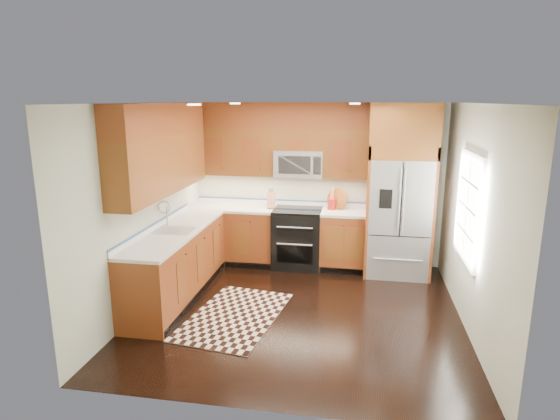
% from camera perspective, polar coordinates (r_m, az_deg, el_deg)
% --- Properties ---
extents(ground, '(4.00, 4.00, 0.00)m').
position_cam_1_polar(ground, '(6.12, 2.32, -12.27)').
color(ground, black).
rests_on(ground, ground).
extents(wall_back, '(4.00, 0.02, 2.60)m').
position_cam_1_polar(wall_back, '(7.62, 4.39, 3.15)').
color(wall_back, beige).
rests_on(wall_back, ground).
extents(wall_left, '(0.02, 4.00, 2.60)m').
position_cam_1_polar(wall_left, '(6.25, -16.06, 0.40)').
color(wall_left, beige).
rests_on(wall_left, ground).
extents(wall_right, '(0.02, 4.00, 2.60)m').
position_cam_1_polar(wall_right, '(5.78, 22.50, -1.13)').
color(wall_right, beige).
rests_on(wall_right, ground).
extents(window, '(0.04, 1.10, 1.30)m').
position_cam_1_polar(window, '(5.95, 21.97, 0.29)').
color(window, white).
rests_on(window, ground).
extents(base_cabinets, '(2.85, 3.00, 0.90)m').
position_cam_1_polar(base_cabinets, '(7.01, -6.73, -4.99)').
color(base_cabinets, brown).
rests_on(base_cabinets, ground).
extents(countertop, '(2.86, 3.01, 0.04)m').
position_cam_1_polar(countertop, '(6.95, -5.44, -1.09)').
color(countertop, silver).
rests_on(countertop, base_cabinets).
extents(upper_cabinets, '(2.85, 3.00, 1.15)m').
position_cam_1_polar(upper_cabinets, '(6.85, -5.98, 8.08)').
color(upper_cabinets, brown).
rests_on(upper_cabinets, ground).
extents(range, '(0.76, 0.67, 0.95)m').
position_cam_1_polar(range, '(7.52, 2.14, -3.46)').
color(range, black).
rests_on(range, ground).
extents(microwave, '(0.76, 0.40, 0.42)m').
position_cam_1_polar(microwave, '(7.40, 2.35, 5.69)').
color(microwave, '#B2B2B7').
rests_on(microwave, ground).
extents(refrigerator, '(0.98, 0.75, 2.60)m').
position_cam_1_polar(refrigerator, '(7.25, 14.39, 2.27)').
color(refrigerator, '#B2B2B7').
rests_on(refrigerator, ground).
extents(sink_faucet, '(0.54, 0.44, 0.37)m').
position_cam_1_polar(sink_faucet, '(6.41, -12.88, -1.91)').
color(sink_faucet, '#B2B2B7').
rests_on(sink_faucet, countertop).
extents(rug, '(1.24, 1.81, 0.01)m').
position_cam_1_polar(rug, '(6.02, -5.52, -12.72)').
color(rug, black).
rests_on(rug, ground).
extents(knife_block, '(0.12, 0.17, 0.32)m').
position_cam_1_polar(knife_block, '(7.50, -1.09, 1.23)').
color(knife_block, tan).
rests_on(knife_block, countertop).
extents(utensil_crock, '(0.14, 0.14, 0.36)m').
position_cam_1_polar(utensil_crock, '(7.44, 6.32, 1.01)').
color(utensil_crock, maroon).
rests_on(utensil_crock, countertop).
extents(cutting_board, '(0.44, 0.44, 0.02)m').
position_cam_1_polar(cutting_board, '(7.50, 6.97, 0.20)').
color(cutting_board, brown).
rests_on(cutting_board, countertop).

